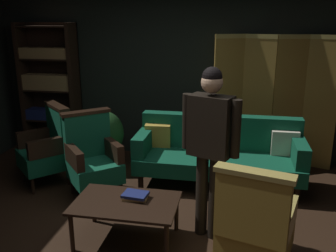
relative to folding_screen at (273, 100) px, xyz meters
name	(u,v)px	position (x,y,z in m)	size (l,w,h in m)	color
ground_plane	(153,240)	(-1.26, -2.27, -0.99)	(10.00, 10.00, 0.00)	black
back_wall	(188,67)	(-1.26, 0.18, 0.41)	(7.20, 0.10, 2.80)	black
folding_screen	(273,100)	(0.00, 0.00, 0.00)	(1.73, 0.25, 1.90)	olive
bookshelf	(50,87)	(-3.41, -0.08, 0.08)	(0.90, 0.32, 2.05)	black
velvet_couch	(219,151)	(-0.71, -0.82, -0.53)	(2.12, 0.78, 0.88)	black
coffee_table	(126,206)	(-1.52, -2.31, -0.61)	(1.00, 0.64, 0.42)	black
armchair_gilt_accent	(255,226)	(-0.32, -2.63, -0.50)	(0.71, 0.71, 1.04)	tan
armchair_wing_left	(48,147)	(-2.92, -1.20, -0.50)	(0.82, 0.82, 1.04)	black
armchair_wing_right	(93,158)	(-2.20, -1.44, -0.50)	(0.81, 0.81, 1.04)	black
standing_figure	(210,139)	(-0.75, -2.07, 0.04)	(0.56, 0.34, 1.70)	black
potted_plant	(105,136)	(-2.35, -0.59, -0.50)	(0.55, 0.55, 0.84)	brown
book_tan_leather	(135,197)	(-1.44, -2.24, -0.55)	(0.23, 0.15, 0.03)	#9E7A47
book_navy_cloth	(135,195)	(-1.44, -2.24, -0.52)	(0.24, 0.18, 0.03)	navy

